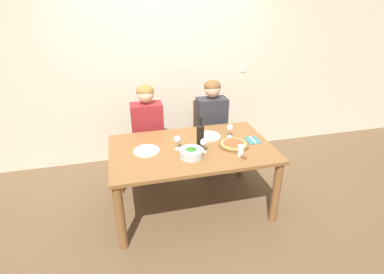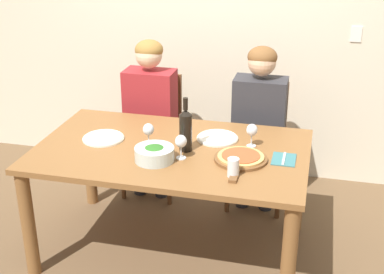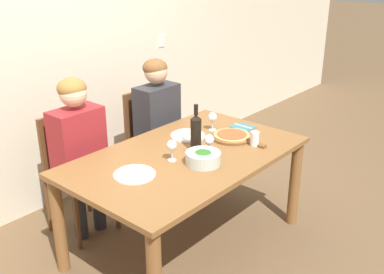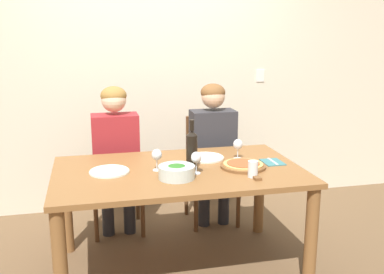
# 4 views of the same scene
# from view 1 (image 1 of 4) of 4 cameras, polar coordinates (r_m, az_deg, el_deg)

# --- Properties ---
(ground_plane) EXTENTS (40.00, 40.00, 0.00)m
(ground_plane) POSITION_cam_1_polar(r_m,az_deg,el_deg) (3.56, -0.10, -12.80)
(ground_plane) COLOR brown
(back_wall) EXTENTS (10.00, 0.06, 2.70)m
(back_wall) POSITION_cam_1_polar(r_m,az_deg,el_deg) (4.18, -4.65, 13.63)
(back_wall) COLOR beige
(back_wall) RESTS_ON ground
(dining_table) EXTENTS (1.70, 1.03, 0.75)m
(dining_table) POSITION_cam_1_polar(r_m,az_deg,el_deg) (3.20, -0.11, -3.77)
(dining_table) COLOR brown
(dining_table) RESTS_ON ground
(chair_left) EXTENTS (0.42, 0.42, 0.94)m
(chair_left) POSITION_cam_1_polar(r_m,az_deg,el_deg) (3.94, -8.42, -0.22)
(chair_left) COLOR brown
(chair_left) RESTS_ON ground
(chair_right) EXTENTS (0.42, 0.42, 0.94)m
(chair_right) POSITION_cam_1_polar(r_m,az_deg,el_deg) (4.09, 3.27, 1.02)
(chair_right) COLOR brown
(chair_right) RESTS_ON ground
(person_woman) EXTENTS (0.47, 0.51, 1.25)m
(person_woman) POSITION_cam_1_polar(r_m,az_deg,el_deg) (3.74, -8.47, 2.42)
(person_woman) COLOR #28282D
(person_woman) RESTS_ON ground
(person_man) EXTENTS (0.47, 0.51, 1.25)m
(person_man) POSITION_cam_1_polar(r_m,az_deg,el_deg) (3.90, 3.83, 3.62)
(person_man) COLOR #28282D
(person_man) RESTS_ON ground
(wine_bottle) EXTENTS (0.08, 0.08, 0.34)m
(wine_bottle) POSITION_cam_1_polar(r_m,az_deg,el_deg) (3.10, 1.60, 0.41)
(wine_bottle) COLOR black
(wine_bottle) RESTS_ON dining_table
(broccoli_bowl) EXTENTS (0.24, 0.24, 0.09)m
(broccoli_bowl) POSITION_cam_1_polar(r_m,az_deg,el_deg) (2.95, -0.15, -3.06)
(broccoli_bowl) COLOR silver
(broccoli_bowl) RESTS_ON dining_table
(dinner_plate_left) EXTENTS (0.27, 0.27, 0.02)m
(dinner_plate_left) POSITION_cam_1_polar(r_m,az_deg,el_deg) (3.11, -8.65, -2.58)
(dinner_plate_left) COLOR silver
(dinner_plate_left) RESTS_ON dining_table
(dinner_plate_right) EXTENTS (0.27, 0.27, 0.02)m
(dinner_plate_right) POSITION_cam_1_polar(r_m,az_deg,el_deg) (3.39, 3.18, 0.19)
(dinner_plate_right) COLOR silver
(dinner_plate_right) RESTS_ON dining_table
(pizza_on_board) EXTENTS (0.32, 0.46, 0.04)m
(pizza_on_board) POSITION_cam_1_polar(r_m,az_deg,el_deg) (3.21, 8.01, -1.45)
(pizza_on_board) COLOR brown
(pizza_on_board) RESTS_ON dining_table
(wine_glass_left) EXTENTS (0.07, 0.07, 0.15)m
(wine_glass_left) POSITION_cam_1_polar(r_m,az_deg,el_deg) (3.07, -2.80, -0.60)
(wine_glass_left) COLOR silver
(wine_glass_left) RESTS_ON dining_table
(wine_glass_right) EXTENTS (0.07, 0.07, 0.15)m
(wine_glass_right) POSITION_cam_1_polar(r_m,az_deg,el_deg) (3.37, 7.24, 1.64)
(wine_glass_right) COLOR silver
(wine_glass_right) RESTS_ON dining_table
(wine_glass_centre) EXTENTS (0.07, 0.07, 0.15)m
(wine_glass_centre) POSITION_cam_1_polar(r_m,az_deg,el_deg) (3.02, 2.23, -1.13)
(wine_glass_centre) COLOR silver
(wine_glass_centre) RESTS_ON dining_table
(water_tumbler) EXTENTS (0.07, 0.07, 0.11)m
(water_tumbler) POSITION_cam_1_polar(r_m,az_deg,el_deg) (3.02, 9.29, -2.54)
(water_tumbler) COLOR silver
(water_tumbler) RESTS_ON dining_table
(fork_on_napkin) EXTENTS (0.14, 0.18, 0.01)m
(fork_on_napkin) POSITION_cam_1_polar(r_m,az_deg,el_deg) (3.36, 11.50, -0.60)
(fork_on_napkin) COLOR #387075
(fork_on_napkin) RESTS_ON dining_table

